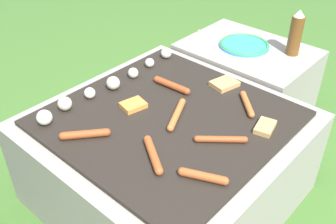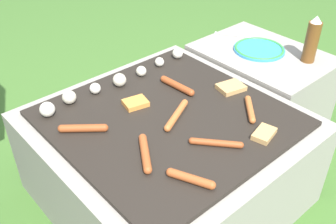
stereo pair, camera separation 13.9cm
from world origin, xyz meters
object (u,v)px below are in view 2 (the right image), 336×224
at_px(plate_colorful, 259,49).
at_px(condiment_bottle, 312,40).
at_px(fork_utensil, 231,35).
at_px(sausage_front_center, 83,128).

bearing_deg(plate_colorful, condiment_bottle, -68.94).
xyz_separation_m(plate_colorful, fork_utensil, (0.03, 0.21, -0.01)).
distance_m(sausage_front_center, plate_colorful, 1.00).
distance_m(sausage_front_center, fork_utensil, 1.05).
distance_m(sausage_front_center, condiment_bottle, 1.11).
height_order(plate_colorful, fork_utensil, plate_colorful).
height_order(plate_colorful, condiment_bottle, condiment_bottle).
relative_size(condiment_bottle, fork_utensil, 1.22).
bearing_deg(plate_colorful, fork_utensil, 81.55).
bearing_deg(fork_utensil, plate_colorful, -98.45).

